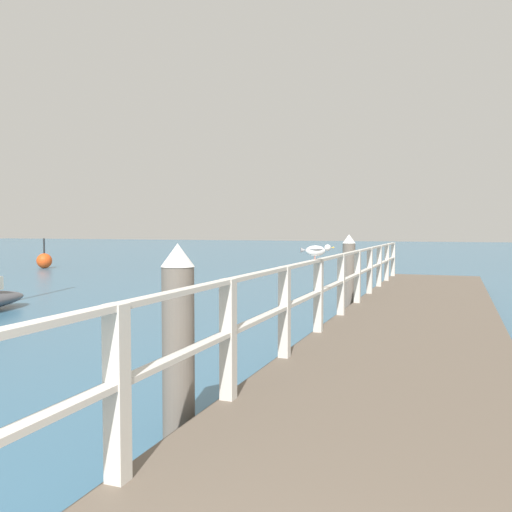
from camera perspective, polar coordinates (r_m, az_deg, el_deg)
pier_deck at (r=9.43m, az=16.49°, el=-7.44°), size 2.67×18.13×0.35m
pier_railing at (r=9.48m, az=8.98°, el=-2.24°), size 0.12×16.65×1.06m
dock_piling_near at (r=4.77m, az=-8.20°, el=-8.98°), size 0.29×0.29×1.72m
dock_piling_far at (r=12.25m, az=9.76°, el=-1.72°), size 0.29×0.29×1.72m
seagull_foreground at (r=7.65m, az=6.35°, el=0.62°), size 0.45×0.25×0.21m
channel_buoy at (r=27.10m, az=-21.44°, el=-0.45°), size 0.70×0.70×1.40m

